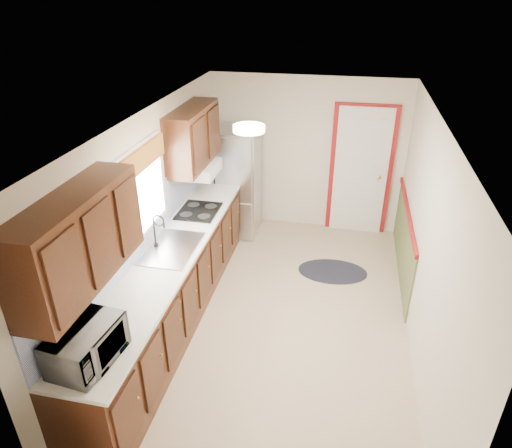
% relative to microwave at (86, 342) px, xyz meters
% --- Properties ---
extents(room_shell, '(3.20, 5.20, 2.52)m').
position_rel_microwave_xyz_m(room_shell, '(1.20, 1.95, 0.06)').
color(room_shell, tan).
rests_on(room_shell, ground).
extents(kitchen_run, '(0.63, 4.00, 2.20)m').
position_rel_microwave_xyz_m(kitchen_run, '(-0.04, 1.66, -0.33)').
color(kitchen_run, '#33170B').
rests_on(kitchen_run, ground).
extents(back_wall_trim, '(1.12, 2.30, 2.08)m').
position_rel_microwave_xyz_m(back_wall_trim, '(2.19, 4.16, -0.25)').
color(back_wall_trim, maroon).
rests_on(back_wall_trim, ground).
extents(ceiling_fixture, '(0.30, 0.30, 0.06)m').
position_rel_microwave_xyz_m(ceiling_fixture, '(0.90, 1.75, 1.22)').
color(ceiling_fixture, '#FFD88C').
rests_on(ceiling_fixture, room_shell).
extents(microwave, '(0.38, 0.61, 0.40)m').
position_rel_microwave_xyz_m(microwave, '(0.00, 0.00, 0.00)').
color(microwave, white).
rests_on(microwave, kitchen_run).
extents(refrigerator, '(0.71, 0.71, 1.68)m').
position_rel_microwave_xyz_m(refrigerator, '(0.18, 4.00, -0.30)').
color(refrigerator, '#B7B7BC').
rests_on(refrigerator, ground).
extents(rug, '(0.98, 0.66, 0.01)m').
position_rel_microwave_xyz_m(rug, '(1.78, 3.08, -1.13)').
color(rug, black).
rests_on(rug, ground).
extents(cooktop, '(0.49, 0.59, 0.02)m').
position_rel_microwave_xyz_m(cooktop, '(0.01, 2.70, -0.19)').
color(cooktop, black).
rests_on(cooktop, kitchen_run).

